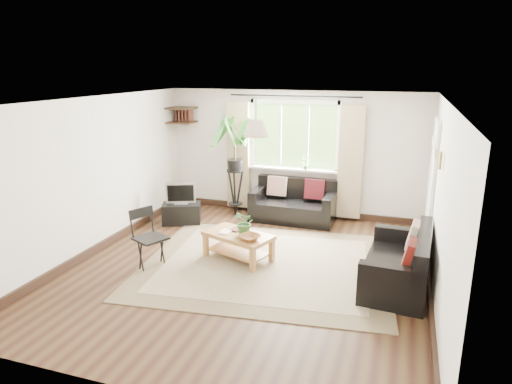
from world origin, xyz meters
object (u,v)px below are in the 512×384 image
(sofa_back, at_px, (293,202))
(folding_chair, at_px, (151,239))
(sofa_right, at_px, (397,260))
(tv_stand, at_px, (182,213))
(palm_stand, at_px, (235,166))
(coffee_table, at_px, (238,247))

(sofa_back, relative_size, folding_chair, 1.81)
(sofa_right, distance_m, tv_stand, 4.11)
(palm_stand, relative_size, folding_chair, 2.26)
(tv_stand, bearing_deg, palm_stand, 24.56)
(sofa_back, relative_size, palm_stand, 0.80)
(sofa_right, relative_size, tv_stand, 2.24)
(tv_stand, xyz_separation_m, palm_stand, (0.76, 0.81, 0.78))
(palm_stand, bearing_deg, coffee_table, -68.14)
(coffee_table, height_order, palm_stand, palm_stand)
(sofa_back, bearing_deg, folding_chair, -117.51)
(sofa_right, distance_m, coffee_table, 2.30)
(sofa_right, bearing_deg, tv_stand, -105.59)
(folding_chair, bearing_deg, sofa_back, -3.32)
(sofa_back, xyz_separation_m, sofa_right, (1.94, -2.16, 0.00))
(coffee_table, bearing_deg, sofa_right, -3.24)
(palm_stand, bearing_deg, tv_stand, -133.41)
(tv_stand, bearing_deg, coffee_table, -59.92)
(sofa_back, xyz_separation_m, coffee_table, (-0.35, -2.03, -0.16))
(sofa_back, bearing_deg, coffee_table, -98.79)
(coffee_table, distance_m, tv_stand, 2.01)
(sofa_back, distance_m, folding_chair, 3.04)
(coffee_table, relative_size, palm_stand, 0.53)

